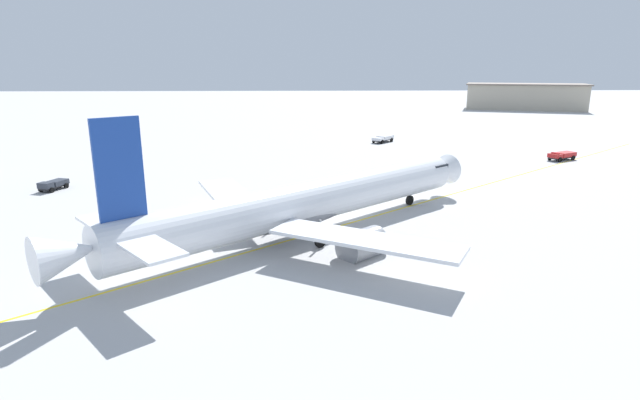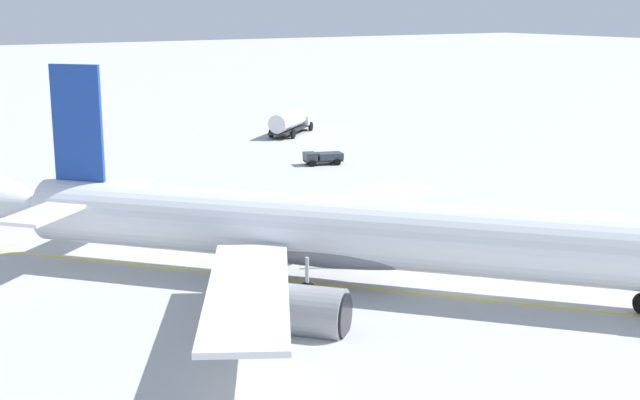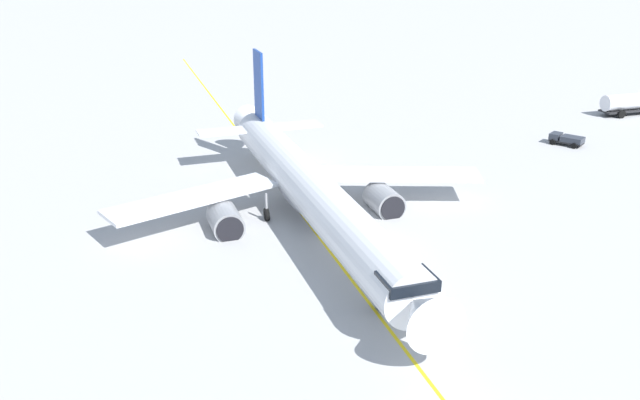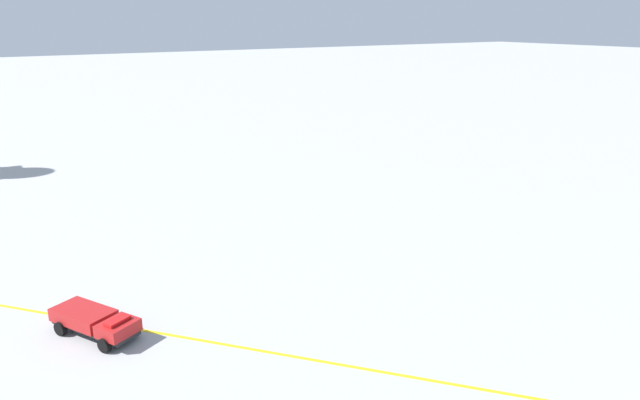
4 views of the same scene
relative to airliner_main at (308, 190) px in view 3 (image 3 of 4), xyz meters
name	(u,v)px [view 3 (image 3 of 4)]	position (x,y,z in m)	size (l,w,h in m)	color
ground_plane	(368,247)	(6.24, -2.90, -2.88)	(600.00, 600.00, 0.00)	#B2B2B2
airliner_main	(308,190)	(0.00, 0.00, 0.00)	(32.35, 36.43, 12.14)	white
fuel_tanker_truck	(633,103)	(26.31, 49.90, -1.30)	(9.15, 8.18, 2.87)	#232326
baggage_truck_truck	(566,139)	(18.90, 31.53, -2.17)	(3.99, 2.73, 1.22)	#232326
taxiway_centreline	(311,226)	(0.60, -0.89, -2.87)	(107.89, 131.69, 0.01)	yellow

